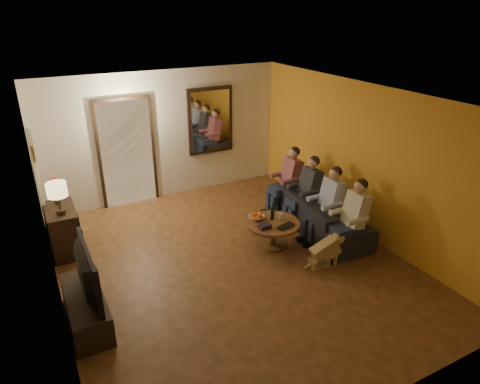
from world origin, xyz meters
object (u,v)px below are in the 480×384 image
sofa (320,213)px  person_b (328,207)px  person_d (288,183)px  bowl (257,217)px  wine_bottle (273,211)px  tv_stand (86,309)px  person_a (352,221)px  dog (325,249)px  coffee_table (272,234)px  dresser (64,230)px  table_lamp (58,199)px  laptop (287,227)px  person_c (307,194)px  tv (80,273)px

sofa → person_b: person_b is taller
person_b → person_d: bearing=90.0°
bowl → wine_bottle: bearing=-27.6°
tv_stand → person_a: 4.08m
bowl → dog: bearing=-61.0°
coffee_table → person_d: bearing=46.2°
dresser → table_lamp: bearing=-90.0°
table_lamp → laptop: 3.58m
sofa → dog: size_ratio=3.90×
dresser → laptop: bearing=-28.6°
person_b → person_c: same height
dog → laptop: 0.69m
dresser → dog: (3.51, -2.33, -0.10)m
person_b → bowl: bearing=160.2°
sofa → person_d: 0.95m
person_b → person_d: same height
sofa → wine_bottle: (-1.02, -0.01, 0.29)m
person_c → wine_bottle: size_ratio=3.87×
person_b → coffee_table: bearing=168.7°
person_a → coffee_table: (-0.97, 0.79, -0.38)m
tv → sofa: size_ratio=0.53×
dog → wine_bottle: (-0.37, 0.97, 0.32)m
person_b → person_a: bearing=-90.0°
person_c → person_d: 0.60m
sofa → person_d: bearing=12.9°
tv_stand → person_d: size_ratio=1.03×
person_a → person_b: bearing=90.0°
dresser → tv_stand: (0.00, -1.96, -0.18)m
person_b → bowl: size_ratio=4.63×
person_d → dog: person_d is taller
tv_stand → tv: (0.00, 0.00, 0.54)m
sofa → coffee_table: sofa is taller
laptop → sofa: bearing=7.6°
person_b → bowl: (-1.15, 0.41, -0.12)m
coffee_table → person_b: bearing=-11.3°
dog → tv: bearing=179.2°
person_d → dog: (-0.54, -1.87, -0.32)m
tv_stand → person_b: (4.05, 0.30, 0.39)m
person_d → tv: bearing=-159.6°
sofa → person_b: size_ratio=1.82×
tv → person_c: (4.05, 0.90, -0.15)m
dresser → wine_bottle: bearing=-23.4°
dresser → person_b: bearing=-22.2°
person_a → coffee_table: size_ratio=1.35×
dresser → bowl: bearing=-23.1°
tv_stand → person_a: (4.05, -0.30, 0.39)m
table_lamp → dresser: bearing=90.0°
bowl → dresser: bearing=156.9°
tv_stand → sofa: size_ratio=0.57×
dresser → tv: 1.99m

